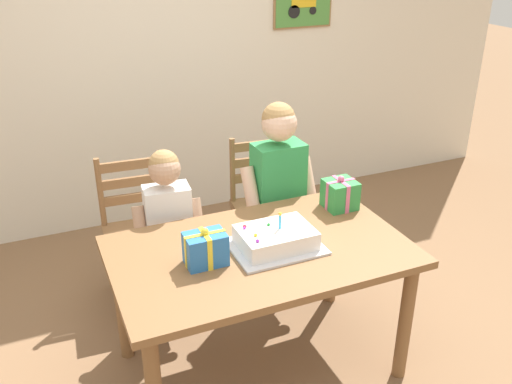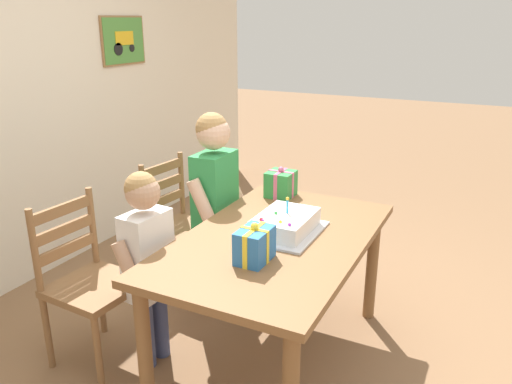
{
  "view_description": "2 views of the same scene",
  "coord_description": "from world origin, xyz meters",
  "px_view_note": "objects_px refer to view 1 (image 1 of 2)",
  "views": [
    {
      "loc": [
        -0.96,
        -2.17,
        2.17
      ],
      "look_at": [
        0.04,
        0.16,
        0.97
      ],
      "focal_mm": 39.27,
      "sensor_mm": 36.0,
      "label": 1
    },
    {
      "loc": [
        -2.18,
        -0.97,
        1.8
      ],
      "look_at": [
        -0.02,
        0.11,
        0.97
      ],
      "focal_mm": 35.49,
      "sensor_mm": 36.0,
      "label": 2
    }
  ],
  "objects_px": {
    "chair_left": "(139,231)",
    "child_older": "(278,184)",
    "chair_right": "(266,206)",
    "birthday_cake": "(276,239)",
    "gift_box_red_large": "(206,249)",
    "child_younger": "(169,222)",
    "gift_box_beside_cake": "(340,194)",
    "dining_table": "(260,265)"
  },
  "relations": [
    {
      "from": "dining_table",
      "to": "gift_box_beside_cake",
      "type": "relative_size",
      "value": 7.44
    },
    {
      "from": "dining_table",
      "to": "gift_box_red_large",
      "type": "height_order",
      "value": "gift_box_red_large"
    },
    {
      "from": "dining_table",
      "to": "chair_right",
      "type": "distance_m",
      "value": 1.01
    },
    {
      "from": "gift_box_beside_cake",
      "to": "child_older",
      "type": "xyz_separation_m",
      "value": [
        -0.21,
        0.35,
        -0.04
      ]
    },
    {
      "from": "gift_box_red_large",
      "to": "child_younger",
      "type": "xyz_separation_m",
      "value": [
        -0.02,
        0.61,
        -0.15
      ]
    },
    {
      "from": "dining_table",
      "to": "chair_right",
      "type": "bearing_deg",
      "value": 64.03
    },
    {
      "from": "chair_left",
      "to": "child_older",
      "type": "bearing_deg",
      "value": -21.21
    },
    {
      "from": "birthday_cake",
      "to": "gift_box_beside_cake",
      "type": "relative_size",
      "value": 2.24
    },
    {
      "from": "chair_right",
      "to": "dining_table",
      "type": "bearing_deg",
      "value": -115.97
    },
    {
      "from": "child_older",
      "to": "gift_box_beside_cake",
      "type": "bearing_deg",
      "value": -58.55
    },
    {
      "from": "dining_table",
      "to": "child_younger",
      "type": "height_order",
      "value": "child_younger"
    },
    {
      "from": "child_older",
      "to": "child_younger",
      "type": "bearing_deg",
      "value": 179.96
    },
    {
      "from": "dining_table",
      "to": "birthday_cake",
      "type": "distance_m",
      "value": 0.16
    },
    {
      "from": "chair_right",
      "to": "birthday_cake",
      "type": "bearing_deg",
      "value": -111.66
    },
    {
      "from": "gift_box_red_large",
      "to": "child_younger",
      "type": "relative_size",
      "value": 0.18
    },
    {
      "from": "birthday_cake",
      "to": "child_younger",
      "type": "relative_size",
      "value": 0.4
    },
    {
      "from": "birthday_cake",
      "to": "gift_box_red_large",
      "type": "height_order",
      "value": "birthday_cake"
    },
    {
      "from": "chair_left",
      "to": "dining_table",
      "type": "bearing_deg",
      "value": -64.4
    },
    {
      "from": "chair_left",
      "to": "child_older",
      "type": "xyz_separation_m",
      "value": [
        0.8,
        -0.31,
        0.31
      ]
    },
    {
      "from": "chair_right",
      "to": "gift_box_beside_cake",
      "type": "bearing_deg",
      "value": -77.06
    },
    {
      "from": "dining_table",
      "to": "chair_right",
      "type": "xyz_separation_m",
      "value": [
        0.44,
        0.9,
        -0.17
      ]
    },
    {
      "from": "gift_box_red_large",
      "to": "chair_right",
      "type": "distance_m",
      "value": 1.22
    },
    {
      "from": "gift_box_beside_cake",
      "to": "birthday_cake",
      "type": "bearing_deg",
      "value": -153.74
    },
    {
      "from": "gift_box_beside_cake",
      "to": "chair_left",
      "type": "xyz_separation_m",
      "value": [
        -1.02,
        0.66,
        -0.35
      ]
    },
    {
      "from": "gift_box_red_large",
      "to": "chair_right",
      "type": "bearing_deg",
      "value": 51.71
    },
    {
      "from": "gift_box_beside_cake",
      "to": "chair_left",
      "type": "bearing_deg",
      "value": 146.93
    },
    {
      "from": "dining_table",
      "to": "birthday_cake",
      "type": "bearing_deg",
      "value": -16.86
    },
    {
      "from": "birthday_cake",
      "to": "gift_box_beside_cake",
      "type": "xyz_separation_m",
      "value": [
        0.52,
        0.25,
        0.03
      ]
    },
    {
      "from": "birthday_cake",
      "to": "gift_box_red_large",
      "type": "distance_m",
      "value": 0.36
    },
    {
      "from": "birthday_cake",
      "to": "gift_box_red_large",
      "type": "relative_size",
      "value": 2.24
    },
    {
      "from": "dining_table",
      "to": "chair_left",
      "type": "distance_m",
      "value": 1.01
    },
    {
      "from": "chair_left",
      "to": "child_older",
      "type": "relative_size",
      "value": 0.72
    },
    {
      "from": "gift_box_red_large",
      "to": "child_younger",
      "type": "bearing_deg",
      "value": 92.02
    },
    {
      "from": "gift_box_red_large",
      "to": "child_younger",
      "type": "height_order",
      "value": "child_younger"
    },
    {
      "from": "birthday_cake",
      "to": "child_younger",
      "type": "height_order",
      "value": "child_younger"
    },
    {
      "from": "child_older",
      "to": "chair_right",
      "type": "bearing_deg",
      "value": 78.67
    },
    {
      "from": "birthday_cake",
      "to": "chair_right",
      "type": "relative_size",
      "value": 0.48
    },
    {
      "from": "birthday_cake",
      "to": "child_older",
      "type": "xyz_separation_m",
      "value": [
        0.3,
        0.61,
        -0.01
      ]
    },
    {
      "from": "chair_left",
      "to": "child_younger",
      "type": "bearing_deg",
      "value": -69.11
    },
    {
      "from": "chair_right",
      "to": "child_older",
      "type": "distance_m",
      "value": 0.44
    },
    {
      "from": "gift_box_beside_cake",
      "to": "chair_right",
      "type": "bearing_deg",
      "value": 102.94
    },
    {
      "from": "birthday_cake",
      "to": "gift_box_beside_cake",
      "type": "distance_m",
      "value": 0.58
    }
  ]
}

